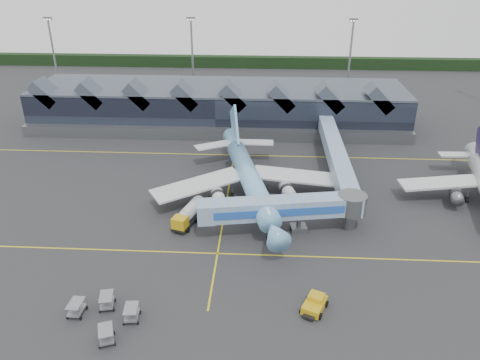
# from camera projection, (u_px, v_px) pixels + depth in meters

# --- Properties ---
(ground) EXTENTS (260.00, 260.00, 0.00)m
(ground) POSITION_uv_depth(u_px,v_px,m) (222.00, 224.00, 74.85)
(ground) COLOR #27282A
(ground) RESTS_ON ground
(taxi_stripes) EXTENTS (120.00, 60.00, 0.01)m
(taxi_stripes) POSITION_uv_depth(u_px,v_px,m) (227.00, 195.00, 83.78)
(taxi_stripes) COLOR gold
(taxi_stripes) RESTS_ON ground
(tree_line_far) EXTENTS (260.00, 4.00, 4.00)m
(tree_line_far) POSITION_uv_depth(u_px,v_px,m) (249.00, 62.00, 172.28)
(tree_line_far) COLOR black
(tree_line_far) RESTS_ON ground
(terminal) EXTENTS (90.00, 22.25, 12.52)m
(terminal) POSITION_uv_depth(u_px,v_px,m) (219.00, 105.00, 115.26)
(terminal) COLOR black
(terminal) RESTS_ON ground
(light_masts) EXTENTS (132.40, 42.56, 22.45)m
(light_masts) POSITION_uv_depth(u_px,v_px,m) (321.00, 62.00, 124.36)
(light_masts) COLOR gray
(light_masts) RESTS_ON ground
(main_airliner) EXTENTS (33.89, 39.66, 12.88)m
(main_airliner) POSITION_uv_depth(u_px,v_px,m) (249.00, 177.00, 81.68)
(main_airliner) COLOR #6BA1D9
(main_airliner) RESTS_ON ground
(jet_bridge) EXTENTS (26.02, 7.87, 5.97)m
(jet_bridge) POSITION_uv_depth(u_px,v_px,m) (293.00, 208.00, 71.20)
(jet_bridge) COLOR #7F9FD4
(jet_bridge) RESTS_ON ground
(fuel_truck) EXTENTS (4.45, 8.76, 2.94)m
(fuel_truck) POSITION_uv_depth(u_px,v_px,m) (189.00, 213.00, 74.90)
(fuel_truck) COLOR black
(fuel_truck) RESTS_ON ground
(pushback_tug) EXTENTS (3.73, 4.54, 1.82)m
(pushback_tug) POSITION_uv_depth(u_px,v_px,m) (315.00, 304.00, 56.91)
(pushback_tug) COLOR gold
(pushback_tug) RESTS_ON ground
(baggage_carts) EXTENTS (8.61, 8.31, 1.74)m
(baggage_carts) POSITION_uv_depth(u_px,v_px,m) (105.00, 313.00, 55.22)
(baggage_carts) COLOR gray
(baggage_carts) RESTS_ON ground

